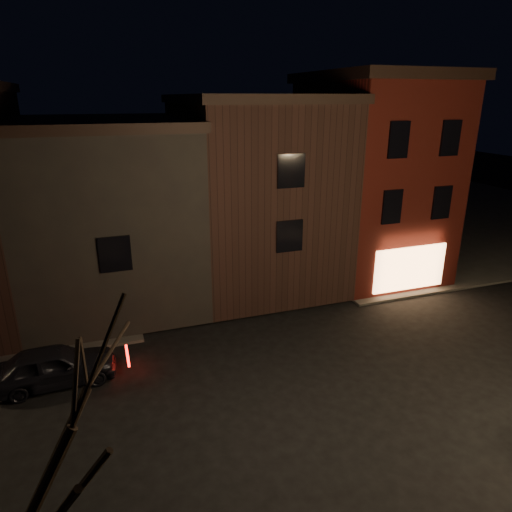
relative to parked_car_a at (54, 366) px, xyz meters
The scene contains 6 objects.
ground 8.79m from the parked_car_a, 21.07° to the right, with size 120.00×120.00×0.00m, color black.
sidewalk_far_right 32.84m from the parked_car_a, 30.87° to the left, with size 30.00×30.00×0.12m, color #2D2B28.
corner_building 18.00m from the parked_car_a, 21.34° to the left, with size 6.50×8.50×10.50m.
row_building_a 12.84m from the parked_car_a, 37.20° to the left, with size 7.30×10.30×9.40m.
row_building_b 8.55m from the parked_car_a, 71.69° to the left, with size 7.80×10.30×8.40m.
parked_car_a is the anchor object (origin of this frame).
Camera 1 is at (-6.09, -11.88, 9.40)m, focal length 32.00 mm.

